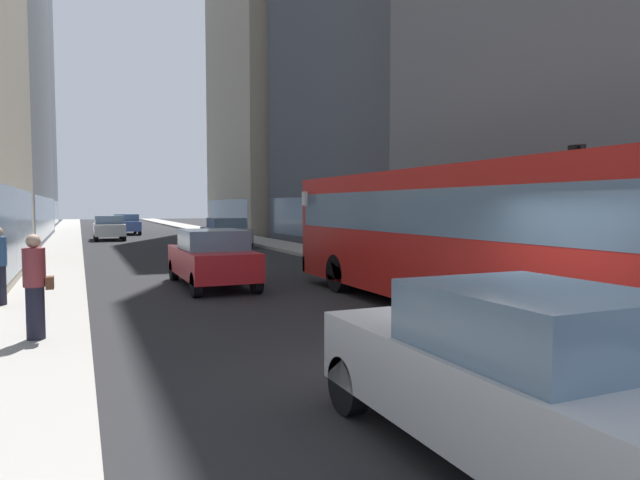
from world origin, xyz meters
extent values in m
plane|color=#232326|center=(0.00, 35.00, 0.00)|extent=(120.00, 120.00, 0.00)
cube|color=#9E9991|center=(-5.70, 35.00, 0.07)|extent=(2.40, 110.00, 0.15)
cube|color=#9E9991|center=(5.70, 35.00, 0.07)|extent=(2.40, 110.00, 0.15)
cube|color=slate|center=(-6.49, 33.24, 1.60)|extent=(0.08, 21.01, 2.40)
cube|color=slate|center=(-6.90, 57.90, 1.60)|extent=(0.08, 19.95, 2.40)
cube|color=slate|center=(6.41, 4.58, 1.60)|extent=(0.08, 15.44, 2.40)
cube|color=slate|center=(7.74, 23.33, 1.60)|extent=(0.08, 15.55, 2.40)
cube|color=#B2A893|center=(11.90, 40.75, 17.66)|extent=(10.22, 14.70, 35.31)
cube|color=slate|center=(6.81, 40.75, 1.60)|extent=(0.08, 13.23, 2.40)
cube|color=red|center=(2.80, 4.20, 1.67)|extent=(2.55, 11.50, 2.75)
cube|color=slate|center=(2.80, 4.20, 2.17)|extent=(2.57, 11.04, 0.90)
cube|color=black|center=(2.80, 9.90, 0.55)|extent=(2.55, 0.16, 0.44)
cylinder|color=black|center=(1.67, 7.75, 0.50)|extent=(0.30, 1.00, 1.00)
cylinder|color=black|center=(3.92, 7.75, 0.50)|extent=(0.30, 1.00, 1.00)
cylinder|color=black|center=(1.67, 0.05, 0.50)|extent=(0.30, 1.00, 1.00)
cube|color=silver|center=(1.34, 9.35, 2.50)|extent=(0.08, 0.24, 0.40)
cube|color=red|center=(-1.20, 10.09, 0.70)|extent=(1.79, 4.36, 0.75)
cube|color=slate|center=(-1.20, 9.88, 1.35)|extent=(1.64, 1.96, 0.55)
cylinder|color=black|center=(-1.98, 11.86, 0.32)|extent=(0.22, 0.64, 0.64)
cylinder|color=black|center=(-0.42, 11.86, 0.32)|extent=(0.22, 0.64, 0.64)
cylinder|color=black|center=(-1.98, 8.33, 0.32)|extent=(0.22, 0.64, 0.64)
cylinder|color=black|center=(-0.42, 8.33, 0.32)|extent=(0.22, 0.64, 0.64)
cube|color=#4C6BB7|center=(-1.20, 41.30, 0.70)|extent=(1.94, 4.66, 0.75)
cube|color=slate|center=(-1.20, 41.07, 1.35)|extent=(1.78, 2.10, 0.55)
cylinder|color=black|center=(-2.06, 43.22, 0.32)|extent=(0.22, 0.64, 0.64)
cylinder|color=black|center=(-0.34, 43.22, 0.32)|extent=(0.22, 0.64, 0.64)
cylinder|color=black|center=(-2.06, 39.38, 0.32)|extent=(0.22, 0.64, 0.64)
cylinder|color=black|center=(-0.34, 39.38, 0.32)|extent=(0.22, 0.64, 0.64)
cube|color=silver|center=(-2.80, 34.11, 0.70)|extent=(1.89, 3.96, 0.75)
cube|color=slate|center=(-2.80, 33.91, 1.35)|extent=(1.74, 1.78, 0.55)
cylinder|color=black|center=(-3.64, 35.67, 0.32)|extent=(0.22, 0.64, 0.64)
cylinder|color=black|center=(-1.96, 35.67, 0.32)|extent=(0.22, 0.64, 0.64)
cylinder|color=black|center=(-3.64, 32.54, 0.32)|extent=(0.22, 0.64, 0.64)
cylinder|color=black|center=(-1.96, 32.54, 0.32)|extent=(0.22, 0.64, 0.64)
cube|color=#B7BABF|center=(-1.20, -1.87, 0.70)|extent=(1.71, 4.27, 0.75)
cube|color=slate|center=(-1.20, -2.08, 1.35)|extent=(1.57, 1.92, 0.55)
cylinder|color=black|center=(-1.94, -0.15, 0.32)|extent=(0.22, 0.64, 0.64)
cylinder|color=black|center=(-0.46, -0.15, 0.32)|extent=(0.22, 0.64, 0.64)
cube|color=slate|center=(2.80, 24.74, 0.70)|extent=(1.94, 4.34, 0.75)
cube|color=slate|center=(2.80, 24.52, 1.35)|extent=(1.78, 1.95, 0.55)
cylinder|color=black|center=(1.94, 26.49, 0.32)|extent=(0.22, 0.64, 0.64)
cylinder|color=black|center=(3.66, 26.49, 0.32)|extent=(0.22, 0.64, 0.64)
cylinder|color=black|center=(1.94, 22.98, 0.32)|extent=(0.22, 0.64, 0.64)
cylinder|color=black|center=(3.66, 22.98, 0.32)|extent=(0.22, 0.64, 0.64)
ellipsoid|color=white|center=(0.94, -1.10, 0.53)|extent=(0.22, 0.60, 0.26)
sphere|color=white|center=(0.94, -0.72, 0.62)|extent=(0.20, 0.20, 0.20)
sphere|color=black|center=(0.88, -0.70, 0.64)|extent=(0.07, 0.07, 0.07)
sphere|color=black|center=(1.00, -0.70, 0.64)|extent=(0.07, 0.07, 0.07)
cylinder|color=white|center=(0.87, -0.89, 0.20)|extent=(0.06, 0.06, 0.40)
cylinder|color=white|center=(1.01, -0.89, 0.20)|extent=(0.06, 0.06, 0.40)
cylinder|color=white|center=(0.87, -1.31, 0.20)|extent=(0.06, 0.06, 0.40)
cylinder|color=white|center=(1.01, -1.31, 0.20)|extent=(0.06, 0.06, 0.40)
sphere|color=black|center=(0.99, -1.00, 0.57)|extent=(0.04, 0.04, 0.04)
sphere|color=black|center=(0.88, -1.18, 0.55)|extent=(0.04, 0.04, 0.04)
sphere|color=black|center=(0.96, -1.28, 0.59)|extent=(0.04, 0.04, 0.04)
cylinder|color=#1E1E2D|center=(-5.31, 4.37, 0.57)|extent=(0.28, 0.28, 0.85)
cylinder|color=maroon|center=(-5.31, 4.37, 1.31)|extent=(0.34, 0.34, 0.62)
sphere|color=tan|center=(-5.31, 4.37, 1.73)|extent=(0.22, 0.22, 0.22)
cube|color=#59331E|center=(-5.09, 4.37, 1.05)|extent=(0.12, 0.24, 0.20)
cylinder|color=black|center=(4.90, 2.86, 1.85)|extent=(0.12, 0.12, 3.40)
cube|color=black|center=(4.90, 3.04, 3.20)|extent=(0.24, 0.20, 0.70)
sphere|color=red|center=(4.90, 3.15, 3.42)|extent=(0.11, 0.11, 0.11)
sphere|color=orange|center=(4.90, 3.15, 3.20)|extent=(0.11, 0.11, 0.11)
sphere|color=green|center=(4.90, 3.15, 2.98)|extent=(0.11, 0.11, 0.11)
camera|label=1|loc=(-4.63, -5.56, 2.30)|focal=31.29mm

